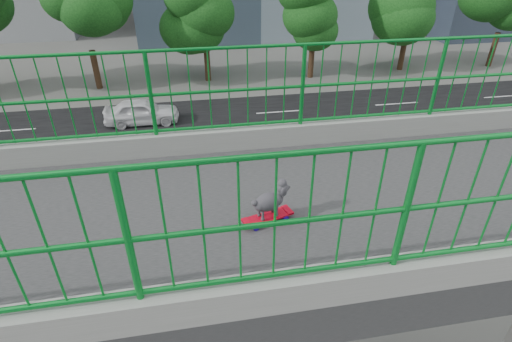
{
  "coord_description": "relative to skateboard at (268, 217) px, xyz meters",
  "views": [
    {
      "loc": [
        3.5,
        2.49,
        9.58
      ],
      "look_at": [
        -0.67,
        3.23,
        7.03
      ],
      "focal_mm": 27.36,
      "sensor_mm": 36.0,
      "label": 1
    }
  ],
  "objects": [
    {
      "name": "road",
      "position": [
        -13.32,
        -3.18,
        -7.04
      ],
      "size": [
        18.0,
        90.0,
        0.02
      ],
      "primitive_type": "cube",
      "color": "black",
      "rests_on": "ground"
    },
    {
      "name": "street_trees",
      "position": [
        -26.35,
        -2.12,
        -2.33
      ],
      "size": [
        5.3,
        60.4,
        7.26
      ],
      "color": "black",
      "rests_on": "ground"
    },
    {
      "name": "skateboard",
      "position": [
        0.0,
        0.0,
        0.0
      ],
      "size": [
        0.31,
        0.57,
        0.07
      ],
      "rotation": [
        0.0,
        0.0,
        0.3
      ],
      "color": "red",
      "rests_on": "footbridge"
    },
    {
      "name": "poodle",
      "position": [
        -0.01,
        0.02,
        0.22
      ],
      "size": [
        0.26,
        0.43,
        0.37
      ],
      "rotation": [
        0.0,
        0.0,
        0.3
      ],
      "color": "#2E2B30",
      "rests_on": "skateboard"
    },
    {
      "name": "car_0",
      "position": [
        -6.32,
        -1.29,
        -6.34
      ],
      "size": [
        1.69,
        4.19,
        1.43
      ],
      "primitive_type": "imported",
      "color": "#9B9BA0",
      "rests_on": "ground"
    },
    {
      "name": "car_2",
      "position": [
        -12.72,
        13.06,
        -6.33
      ],
      "size": [
        2.42,
        5.24,
        1.46
      ],
      "primitive_type": "imported",
      "rotation": [
        0.0,
        0.0,
        3.14
      ],
      "color": "#9B9BA0",
      "rests_on": "ground"
    },
    {
      "name": "car_4",
      "position": [
        -19.12,
        -3.58,
        -6.33
      ],
      "size": [
        1.72,
        4.27,
        1.46
      ],
      "primitive_type": "imported",
      "rotation": [
        0.0,
        0.0,
        3.14
      ],
      "color": "white",
      "rests_on": "ground"
    },
    {
      "name": "car_6",
      "position": [
        -9.52,
        10.36,
        -6.28
      ],
      "size": [
        2.56,
        5.56,
        1.55
      ],
      "primitive_type": "imported",
      "color": "white",
      "rests_on": "ground"
    }
  ]
}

